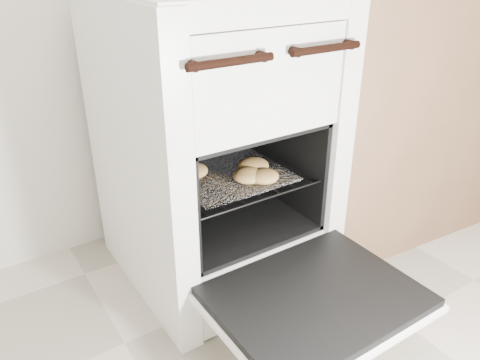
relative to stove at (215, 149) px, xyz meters
name	(u,v)px	position (x,y,z in m)	size (l,w,h in m)	color
stove	(215,149)	(0.00, 0.00, 0.00)	(0.54, 0.60, 0.83)	silver
oven_door	(316,299)	(0.00, -0.46, -0.22)	(0.49, 0.38, 0.03)	black
oven_rack	(226,174)	(0.00, -0.06, -0.06)	(0.39, 0.38, 0.01)	black
foil_sheet	(229,175)	(0.00, -0.08, -0.05)	(0.31, 0.27, 0.01)	white
baked_rolls	(243,172)	(0.02, -0.12, -0.03)	(0.26, 0.24, 0.04)	tan
counter	(396,83)	(0.78, 0.02, 0.08)	(0.96, 0.64, 0.96)	brown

